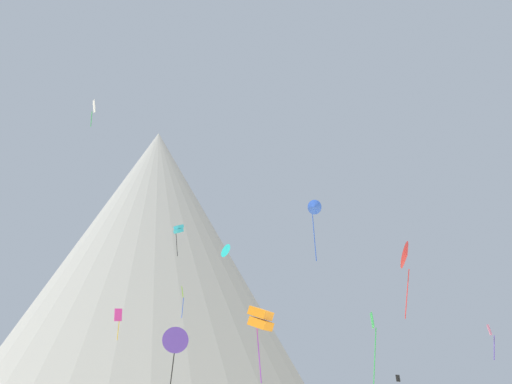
{
  "coord_description": "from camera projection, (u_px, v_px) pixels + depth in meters",
  "views": [
    {
      "loc": [
        -5.09,
        -27.35,
        4.49
      ],
      "look_at": [
        0.13,
        33.44,
        24.6
      ],
      "focal_mm": 45.36,
      "sensor_mm": 36.0,
      "label": 1
    }
  ],
  "objects": [
    {
      "name": "rock_massif",
      "position": [
        158.0,
        285.0,
        120.06
      ],
      "size": [
        71.42,
        71.42,
        56.1
      ],
      "color": "gray",
      "rests_on": "ground_plane"
    },
    {
      "name": "kite_red_mid",
      "position": [
        406.0,
        256.0,
        58.22
      ],
      "size": [
        2.01,
        2.75,
        6.92
      ],
      "rotation": [
        0.0,
        0.0,
        1.15
      ],
      "color": "red"
    },
    {
      "name": "kite_cyan_high",
      "position": [
        179.0,
        229.0,
        86.31
      ],
      "size": [
        1.46,
        1.43,
        4.34
      ],
      "rotation": [
        0.0,
        0.0,
        5.32
      ],
      "color": "#33BCDB"
    },
    {
      "name": "kite_lime_mid",
      "position": [
        182.0,
        295.0,
        77.03
      ],
      "size": [
        0.36,
        0.79,
        3.75
      ],
      "rotation": [
        0.0,
        0.0,
        3.87
      ],
      "color": "#8CD133"
    },
    {
      "name": "kite_teal_mid",
      "position": [
        227.0,
        251.0,
        78.16
      ],
      "size": [
        1.68,
        1.93,
        1.77
      ],
      "rotation": [
        0.0,
        0.0,
        2.16
      ],
      "color": "teal"
    },
    {
      "name": "kite_green_low",
      "position": [
        373.0,
        332.0,
        50.49
      ],
      "size": [
        0.44,
        0.89,
        5.45
      ],
      "rotation": [
        0.0,
        0.0,
        3.82
      ],
      "color": "green"
    },
    {
      "name": "kite_black_low",
      "position": [
        398.0,
        378.0,
        73.17
      ],
      "size": [
        0.63,
        0.56,
        0.79
      ],
      "rotation": [
        0.0,
        0.0,
        3.0
      ],
      "color": "black"
    },
    {
      "name": "kite_magenta_low",
      "position": [
        118.0,
        318.0,
        61.55
      ],
      "size": [
        0.69,
        0.52,
        2.99
      ],
      "rotation": [
        0.0,
        0.0,
        5.95
      ],
      "color": "#D1339E"
    },
    {
      "name": "kite_pink_low",
      "position": [
        491.0,
        335.0,
        62.66
      ],
      "size": [
        0.84,
        0.55,
        3.45
      ],
      "rotation": [
        0.0,
        0.0,
        0.1
      ],
      "color": "pink"
    },
    {
      "name": "kite_orange_low",
      "position": [
        261.0,
        319.0,
        46.29
      ],
      "size": [
        2.02,
        1.99,
        5.35
      ],
      "rotation": [
        0.0,
        0.0,
        4.13
      ],
      "color": "orange"
    },
    {
      "name": "kite_indigo_low",
      "position": [
        175.0,
        340.0,
        49.27
      ],
      "size": [
        2.02,
        0.8,
        4.64
      ],
      "rotation": [
        0.0,
        0.0,
        3.15
      ],
      "color": "#5138B2"
    },
    {
      "name": "kite_white_high",
      "position": [
        94.0,
        109.0,
        75.61
      ],
      "size": [
        0.51,
        0.57,
        3.32
      ],
      "rotation": [
        0.0,
        0.0,
        1.33
      ],
      "color": "white"
    },
    {
      "name": "kite_blue_mid",
      "position": [
        314.0,
        209.0,
        57.95
      ],
      "size": [
        1.43,
        1.16,
        5.58
      ],
      "rotation": [
        0.0,
        0.0,
        5.75
      ],
      "color": "blue"
    }
  ]
}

